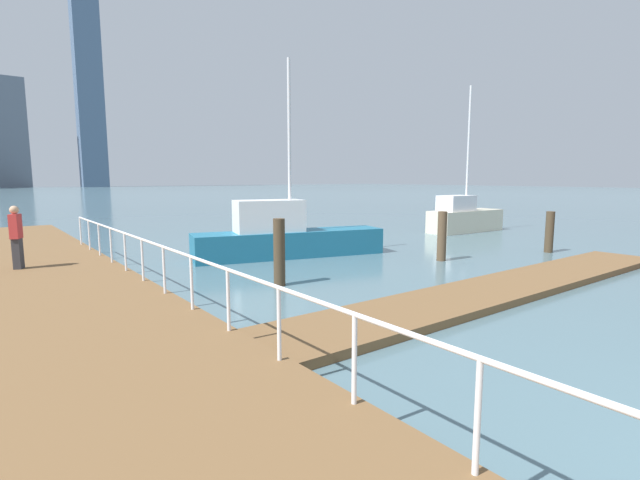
# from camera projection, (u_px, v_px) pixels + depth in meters

# --- Properties ---
(ground_plane) EXTENTS (300.00, 300.00, 0.00)m
(ground_plane) POSITION_uv_depth(u_px,v_px,m) (169.00, 249.00, 19.22)
(ground_plane) COLOR slate
(floating_dock) EXTENTS (15.94, 2.00, 0.18)m
(floating_dock) POSITION_uv_depth(u_px,v_px,m) (502.00, 288.00, 12.07)
(floating_dock) COLOR brown
(floating_dock) RESTS_ON ground_plane
(boardwalk_railing) EXTENTS (0.06, 25.51, 1.08)m
(boardwalk_railing) POSITION_uv_depth(u_px,v_px,m) (228.00, 282.00, 7.67)
(boardwalk_railing) COLOR white
(boardwalk_railing) RESTS_ON boardwalk
(dock_piling_2) EXTENTS (0.33, 0.33, 1.78)m
(dock_piling_2) POSITION_uv_depth(u_px,v_px,m) (442.00, 236.00, 16.48)
(dock_piling_2) COLOR brown
(dock_piling_2) RESTS_ON ground_plane
(dock_piling_3) EXTENTS (0.32, 0.32, 1.86)m
(dock_piling_3) POSITION_uv_depth(u_px,v_px,m) (279.00, 252.00, 12.65)
(dock_piling_3) COLOR #473826
(dock_piling_3) RESTS_ON ground_plane
(dock_piling_4) EXTENTS (0.32, 0.32, 1.64)m
(dock_piling_4) POSITION_uv_depth(u_px,v_px,m) (549.00, 232.00, 18.33)
(dock_piling_4) COLOR #473826
(dock_piling_4) RESTS_ON ground_plane
(moored_boat_1) EXTENTS (4.79, 1.68, 7.82)m
(moored_boat_1) POSITION_uv_depth(u_px,v_px,m) (464.00, 217.00, 25.33)
(moored_boat_1) COLOR beige
(moored_boat_1) RESTS_ON ground_plane
(moored_boat_2) EXTENTS (7.36, 3.21, 7.23)m
(moored_boat_2) POSITION_uv_depth(u_px,v_px,m) (285.00, 236.00, 17.30)
(moored_boat_2) COLOR #1E6B8C
(moored_boat_2) RESTS_ON ground_plane
(pedestrian_0) EXTENTS (0.35, 0.42, 1.79)m
(pedestrian_0) POSITION_uv_depth(u_px,v_px,m) (16.00, 236.00, 12.95)
(pedestrian_0) COLOR #333338
(pedestrian_0) RESTS_ON boardwalk
(skyline_tower_3) EXTENTS (9.47, 13.52, 32.91)m
(skyline_tower_3) POSITION_uv_depth(u_px,v_px,m) (9.00, 134.00, 143.00)
(skyline_tower_3) COLOR slate
(skyline_tower_3) RESTS_ON ground_plane
(skyline_tower_4) EXTENTS (8.25, 9.56, 71.10)m
(skyline_tower_4) POSITION_uv_depth(u_px,v_px,m) (88.00, 74.00, 146.56)
(skyline_tower_4) COLOR slate
(skyline_tower_4) RESTS_ON ground_plane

